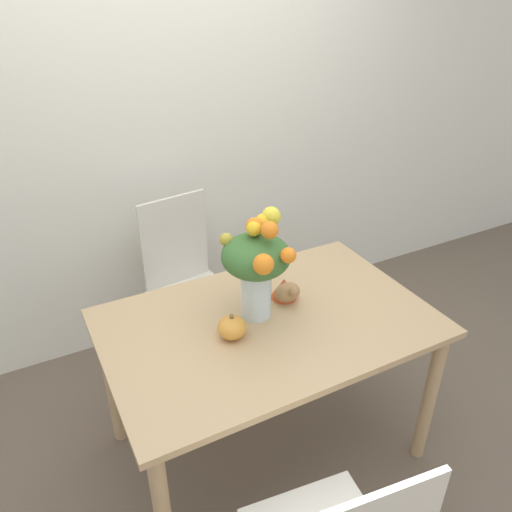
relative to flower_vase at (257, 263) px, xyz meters
name	(u,v)px	position (x,y,z in m)	size (l,w,h in m)	color
ground_plane	(266,444)	(0.02, -0.06, -1.02)	(12.00, 12.00, 0.00)	brown
wall_back	(165,118)	(0.02, 1.12, 0.33)	(8.00, 0.06, 2.70)	silver
dining_table	(268,339)	(0.02, -0.06, -0.35)	(1.37, 0.89, 0.76)	tan
flower_vase	(257,263)	(0.00, 0.00, 0.00)	(0.28, 0.33, 0.46)	silver
pumpkin	(232,327)	(-0.16, -0.09, -0.21)	(0.12, 0.12, 0.11)	gold
turkey_figurine	(286,290)	(0.17, 0.04, -0.21)	(0.12, 0.16, 0.10)	#A87A4C
dining_chair_near_window	(188,285)	(-0.05, 0.73, -0.50)	(0.48, 0.48, 1.00)	silver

